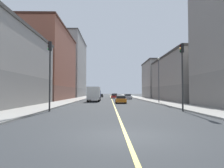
% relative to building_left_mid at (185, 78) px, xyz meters
% --- Properties ---
extents(ground_plane, '(400.00, 400.00, 0.00)m').
position_rel_building_left_mid_xyz_m(ground_plane, '(-15.51, -34.30, -4.80)').
color(ground_plane, '#323537').
rests_on(ground_plane, ground).
extents(sidewalk_left, '(3.85, 168.00, 0.15)m').
position_rel_building_left_mid_xyz_m(sidewalk_left, '(-6.63, 14.70, -4.73)').
color(sidewalk_left, '#9E9B93').
rests_on(sidewalk_left, ground).
extents(sidewalk_right, '(3.85, 168.00, 0.15)m').
position_rel_building_left_mid_xyz_m(sidewalk_right, '(-24.38, 14.70, -4.73)').
color(sidewalk_right, '#9E9B93').
rests_on(sidewalk_right, ground).
extents(lane_center_stripe, '(0.16, 154.00, 0.01)m').
position_rel_building_left_mid_xyz_m(lane_center_stripe, '(-15.51, 14.70, -4.80)').
color(lane_center_stripe, '#E5D14C').
rests_on(lane_center_stripe, ground).
extents(building_left_mid, '(9.71, 23.24, 9.59)m').
position_rel_building_left_mid_xyz_m(building_left_mid, '(0.00, 0.00, 0.00)').
color(building_left_mid, slate).
rests_on(building_left_mid, ground).
extents(building_left_far, '(9.71, 14.97, 11.47)m').
position_rel_building_left_mid_xyz_m(building_left_far, '(0.00, 20.92, 0.94)').
color(building_left_far, gray).
rests_on(building_left_far, ground).
extents(building_right_midblock, '(9.71, 24.29, 16.92)m').
position_rel_building_left_mid_xyz_m(building_right_midblock, '(-31.02, 6.59, 3.66)').
color(building_right_midblock, brown).
rests_on(building_right_midblock, ground).
extents(building_right_distant, '(9.71, 25.96, 22.53)m').
position_rel_building_left_mid_xyz_m(building_right_distant, '(-31.02, 34.94, 6.47)').
color(building_right_distant, gray).
rests_on(building_right_distant, ground).
extents(traffic_light_left_near, '(0.40, 0.32, 6.73)m').
position_rel_building_left_mid_xyz_m(traffic_light_left_near, '(-8.97, -23.09, -0.51)').
color(traffic_light_left_near, '#2D2D2D').
rests_on(traffic_light_left_near, ground).
extents(traffic_light_right_near, '(0.40, 0.32, 6.88)m').
position_rel_building_left_mid_xyz_m(traffic_light_right_near, '(-22.07, -23.09, -0.42)').
color(traffic_light_right_near, '#2D2D2D').
rests_on(traffic_light_right_near, ground).
extents(street_lamp_left_near, '(0.36, 0.36, 7.49)m').
position_rel_building_left_mid_xyz_m(street_lamp_left_near, '(-7.96, -9.39, -0.14)').
color(street_lamp_left_near, '#4C4C51').
rests_on(street_lamp_left_near, ground).
extents(car_red, '(1.97, 4.27, 1.28)m').
position_rel_building_left_mid_xyz_m(car_red, '(-14.64, 17.51, -4.17)').
color(car_red, red).
rests_on(car_red, ground).
extents(car_orange, '(1.79, 4.29, 1.24)m').
position_rel_building_left_mid_xyz_m(car_orange, '(-14.23, -8.13, -4.19)').
color(car_orange, orange).
rests_on(car_orange, ground).
extents(car_black, '(2.01, 4.52, 1.21)m').
position_rel_building_left_mid_xyz_m(car_black, '(-19.27, 31.49, -4.19)').
color(car_black, black).
rests_on(car_black, ground).
extents(car_silver, '(2.01, 4.53, 1.32)m').
position_rel_building_left_mid_xyz_m(car_silver, '(-11.29, 11.35, -4.16)').
color(car_silver, silver).
rests_on(car_silver, ground).
extents(car_maroon, '(1.98, 4.56, 1.33)m').
position_rel_building_left_mid_xyz_m(car_maroon, '(-14.14, 33.67, -4.14)').
color(car_maroon, maroon).
rests_on(car_maroon, ground).
extents(box_truck, '(2.46, 7.85, 2.91)m').
position_rel_building_left_mid_xyz_m(box_truck, '(-19.27, -1.24, -3.24)').
color(box_truck, navy).
rests_on(box_truck, ground).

